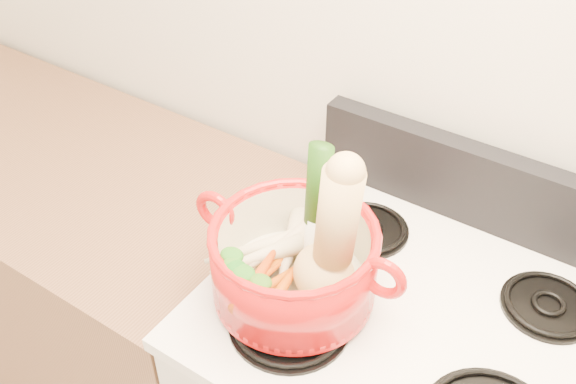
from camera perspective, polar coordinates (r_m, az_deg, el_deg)
The scene contains 23 objects.
wall_back at distance 1.30m, azimuth 20.38°, elevation 10.30°, with size 3.50×0.02×2.60m, color silver.
cooktop at distance 1.25m, azimuth 11.76°, elevation -10.87°, with size 0.78×0.67×0.03m, color white.
control_backsplash at distance 1.39m, azimuth 17.41°, elevation 0.16°, with size 0.76×0.05×0.18m, color black.
counter_left at distance 2.08m, azimuth -18.06°, elevation -6.50°, with size 1.36×0.65×0.90m, color brown.
burner_front_left at distance 1.19m, azimuth 0.14°, elevation -11.40°, with size 0.22×0.22×0.02m, color black.
burner_back_left at distance 1.37m, azimuth 7.11°, elevation -3.20°, with size 0.17×0.17×0.02m, color black.
burner_back_right at distance 1.31m, azimuth 22.14°, elevation -9.24°, with size 0.17×0.17×0.02m, color black.
dutch_oven at distance 1.17m, azimuth 0.55°, elevation -6.28°, with size 0.30×0.30×0.15m, color #B8100F.
pot_handle_left at distance 1.20m, azimuth -6.49°, elevation -1.60°, with size 0.08×0.08×0.02m, color #B8100F.
pot_handle_right at distance 1.08m, azimuth 8.47°, elevation -7.59°, with size 0.08×0.08×0.02m, color #B8100F.
squash at distance 1.08m, azimuth 3.38°, elevation -3.75°, with size 0.12×0.12×0.29m, color #E4BB75, non-canonical shape.
leek at distance 1.12m, azimuth 2.50°, elevation -1.83°, with size 0.05×0.05×0.29m, color white.
ginger at distance 1.22m, azimuth 2.60°, elevation -5.36°, with size 0.09×0.07×0.05m, color #D6BC83.
parsnip_0 at distance 1.22m, azimuth -1.30°, elevation -5.52°, with size 0.04×0.04×0.20m, color beige.
parsnip_1 at distance 1.22m, azimuth -2.33°, elevation -4.76°, with size 0.05×0.05×0.22m, color beige.
parsnip_2 at distance 1.21m, azimuth 0.26°, elevation -4.69°, with size 0.04×0.04×0.20m, color beige.
parsnip_3 at distance 1.18m, azimuth -2.85°, elevation -5.74°, with size 0.04×0.04×0.18m, color beige.
parsnip_4 at distance 1.21m, azimuth 0.13°, elevation -4.17°, with size 0.04×0.04×0.20m, color beige.
carrot_0 at distance 1.16m, azimuth -1.96°, elevation -8.66°, with size 0.03×0.03×0.16m, color #C65D09.
carrot_1 at distance 1.18m, azimuth -1.92°, elevation -7.09°, with size 0.03×0.03×0.15m, color #C75509.
carrot_2 at distance 1.15m, azimuth -0.42°, elevation -8.53°, with size 0.03×0.03×0.16m, color #D85C0A.
carrot_3 at distance 1.14m, azimuth -3.05°, elevation -8.23°, with size 0.03×0.03×0.13m, color #CF5C0A.
carrot_4 at distance 1.15m, azimuth -2.62°, elevation -7.58°, with size 0.03×0.03×0.17m, color #C8470A.
Camera 1 is at (0.22, 0.61, 1.88)m, focal length 40.00 mm.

